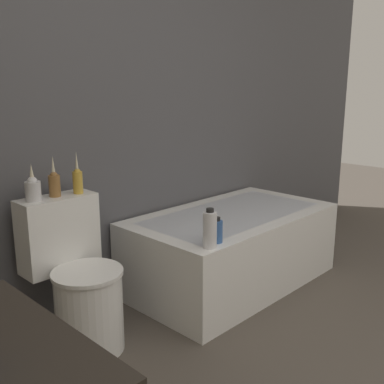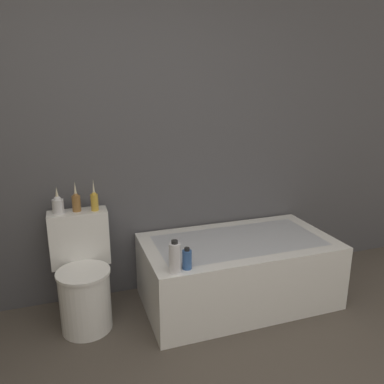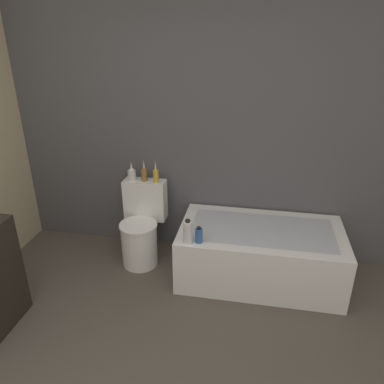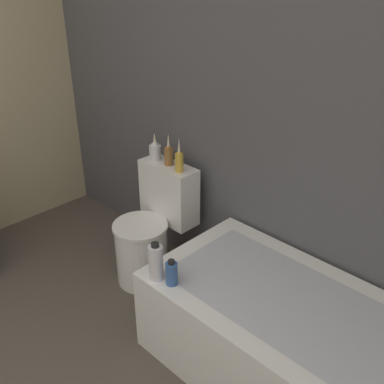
{
  "view_description": "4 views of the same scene",
  "coord_description": "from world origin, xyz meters",
  "px_view_note": "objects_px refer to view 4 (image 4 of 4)",
  "views": [
    {
      "loc": [
        -1.5,
        -0.05,
        1.34
      ],
      "look_at": [
        0.26,
        1.66,
        0.76
      ],
      "focal_mm": 42.0,
      "sensor_mm": 36.0,
      "label": 1
    },
    {
      "loc": [
        -0.41,
        -0.6,
        1.62
      ],
      "look_at": [
        0.34,
        1.61,
        0.97
      ],
      "focal_mm": 35.0,
      "sensor_mm": 36.0,
      "label": 2
    },
    {
      "loc": [
        0.7,
        -1.16,
        2.16
      ],
      "look_at": [
        0.19,
        1.56,
        0.92
      ],
      "focal_mm": 35.0,
      "sensor_mm": 36.0,
      "label": 3
    },
    {
      "loc": [
        1.59,
        0.27,
        1.97
      ],
      "look_at": [
        0.21,
        1.68,
        0.93
      ],
      "focal_mm": 42.0,
      "sensor_mm": 36.0,
      "label": 4
    }
  ],
  "objects_px": {
    "vase_bronze": "(179,160)",
    "vase_gold": "(155,150)",
    "toilet": "(151,231)",
    "shampoo_bottle_short": "(172,273)",
    "shampoo_bottle_tall": "(156,262)",
    "vase_silver": "(169,154)",
    "bathtub": "(287,340)"
  },
  "relations": [
    {
      "from": "vase_bronze",
      "to": "vase_gold",
      "type": "bearing_deg",
      "value": 175.92
    },
    {
      "from": "toilet",
      "to": "vase_bronze",
      "type": "height_order",
      "value": "vase_bronze"
    },
    {
      "from": "toilet",
      "to": "shampoo_bottle_short",
      "type": "height_order",
      "value": "toilet"
    },
    {
      "from": "vase_gold",
      "to": "shampoo_bottle_tall",
      "type": "distance_m",
      "value": 0.92
    },
    {
      "from": "toilet",
      "to": "vase_gold",
      "type": "xyz_separation_m",
      "value": [
        -0.12,
        0.17,
        0.5
      ]
    },
    {
      "from": "shampoo_bottle_tall",
      "to": "vase_silver",
      "type": "bearing_deg",
      "value": 132.11
    },
    {
      "from": "bathtub",
      "to": "vase_bronze",
      "type": "distance_m",
      "value": 1.21
    },
    {
      "from": "toilet",
      "to": "vase_silver",
      "type": "height_order",
      "value": "vase_silver"
    },
    {
      "from": "vase_silver",
      "to": "shampoo_bottle_tall",
      "type": "xyz_separation_m",
      "value": [
        0.54,
        -0.6,
        -0.24
      ]
    },
    {
      "from": "vase_bronze",
      "to": "shampoo_bottle_tall",
      "type": "relative_size",
      "value": 1.05
    },
    {
      "from": "shampoo_bottle_tall",
      "to": "shampoo_bottle_short",
      "type": "height_order",
      "value": "shampoo_bottle_tall"
    },
    {
      "from": "vase_bronze",
      "to": "shampoo_bottle_tall",
      "type": "xyz_separation_m",
      "value": [
        0.42,
        -0.58,
        -0.25
      ]
    },
    {
      "from": "toilet",
      "to": "vase_bronze",
      "type": "relative_size",
      "value": 3.42
    },
    {
      "from": "shampoo_bottle_tall",
      "to": "shampoo_bottle_short",
      "type": "distance_m",
      "value": 0.1
    },
    {
      "from": "vase_gold",
      "to": "vase_bronze",
      "type": "height_order",
      "value": "vase_bronze"
    },
    {
      "from": "vase_gold",
      "to": "vase_silver",
      "type": "xyz_separation_m",
      "value": [
        0.12,
        0.01,
        0.01
      ]
    },
    {
      "from": "bathtub",
      "to": "vase_gold",
      "type": "distance_m",
      "value": 1.42
    },
    {
      "from": "vase_gold",
      "to": "shampoo_bottle_short",
      "type": "xyz_separation_m",
      "value": [
        0.76,
        -0.57,
        -0.27
      ]
    },
    {
      "from": "vase_bronze",
      "to": "shampoo_bottle_tall",
      "type": "distance_m",
      "value": 0.76
    },
    {
      "from": "shampoo_bottle_short",
      "to": "bathtub",
      "type": "bearing_deg",
      "value": 30.88
    },
    {
      "from": "vase_bronze",
      "to": "shampoo_bottle_short",
      "type": "relative_size",
      "value": 1.58
    },
    {
      "from": "vase_gold",
      "to": "vase_bronze",
      "type": "bearing_deg",
      "value": -4.08
    },
    {
      "from": "shampoo_bottle_tall",
      "to": "toilet",
      "type": "bearing_deg",
      "value": 141.83
    },
    {
      "from": "vase_gold",
      "to": "vase_silver",
      "type": "relative_size",
      "value": 0.88
    },
    {
      "from": "shampoo_bottle_short",
      "to": "vase_silver",
      "type": "bearing_deg",
      "value": 137.66
    },
    {
      "from": "vase_silver",
      "to": "shampoo_bottle_short",
      "type": "xyz_separation_m",
      "value": [
        0.63,
        -0.58,
        -0.28
      ]
    },
    {
      "from": "toilet",
      "to": "shampoo_bottle_tall",
      "type": "bearing_deg",
      "value": -38.17
    },
    {
      "from": "vase_gold",
      "to": "vase_silver",
      "type": "height_order",
      "value": "vase_silver"
    },
    {
      "from": "bathtub",
      "to": "vase_silver",
      "type": "xyz_separation_m",
      "value": [
        -1.15,
        0.27,
        0.59
      ]
    },
    {
      "from": "toilet",
      "to": "vase_silver",
      "type": "distance_m",
      "value": 0.53
    },
    {
      "from": "bathtub",
      "to": "vase_silver",
      "type": "height_order",
      "value": "vase_silver"
    },
    {
      "from": "shampoo_bottle_short",
      "to": "toilet",
      "type": "bearing_deg",
      "value": 147.55
    }
  ]
}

